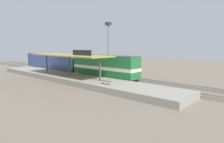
% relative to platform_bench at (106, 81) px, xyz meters
% --- Properties ---
extents(ground_plane, '(120.00, 120.00, 0.00)m').
position_rel_platform_bench_xyz_m(ground_plane, '(8.00, 10.69, -1.34)').
color(ground_plane, '#706656').
extents(track_near, '(3.20, 110.00, 0.16)m').
position_rel_platform_bench_xyz_m(track_near, '(6.00, 10.69, -1.31)').
color(track_near, '#5F5649').
rests_on(track_near, ground).
extents(track_far, '(3.20, 110.00, 0.16)m').
position_rel_platform_bench_xyz_m(track_far, '(10.60, 10.69, -1.31)').
color(track_far, '#5F5649').
rests_on(track_far, ground).
extents(platform, '(6.00, 44.00, 0.90)m').
position_rel_platform_bench_xyz_m(platform, '(1.40, 10.69, -0.89)').
color(platform, gray).
rests_on(platform, ground).
extents(station_canopy, '(5.20, 18.00, 4.70)m').
position_rel_platform_bench_xyz_m(station_canopy, '(1.40, 10.59, 3.19)').
color(station_canopy, '#47474C').
rests_on(station_canopy, platform).
extents(platform_bench, '(0.44, 1.70, 0.50)m').
position_rel_platform_bench_xyz_m(platform_bench, '(0.00, 0.00, 0.00)').
color(platform_bench, '#333338').
rests_on(platform_bench, platform).
extents(locomotive, '(2.93, 14.43, 4.44)m').
position_rel_platform_bench_xyz_m(locomotive, '(6.00, 6.33, 1.07)').
color(locomotive, '#28282D').
rests_on(locomotive, track_near).
extents(passenger_carriage_single, '(2.90, 20.00, 4.24)m').
position_rel_platform_bench_xyz_m(passenger_carriage_single, '(6.00, 24.33, 0.97)').
color(passenger_carriage_single, '#28282D').
rests_on(passenger_carriage_single, track_near).
extents(freight_car, '(2.80, 12.00, 3.54)m').
position_rel_platform_bench_xyz_m(freight_car, '(10.60, 16.98, 0.63)').
color(freight_car, '#28282D').
rests_on(freight_car, track_far).
extents(light_mast, '(1.10, 1.10, 11.70)m').
position_rel_platform_bench_xyz_m(light_mast, '(13.80, 12.59, 7.05)').
color(light_mast, slate).
rests_on(light_mast, ground).
extents(person_waiting, '(0.34, 0.34, 1.71)m').
position_rel_platform_bench_xyz_m(person_waiting, '(1.84, 9.03, 0.51)').
color(person_waiting, olive).
rests_on(person_waiting, platform).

